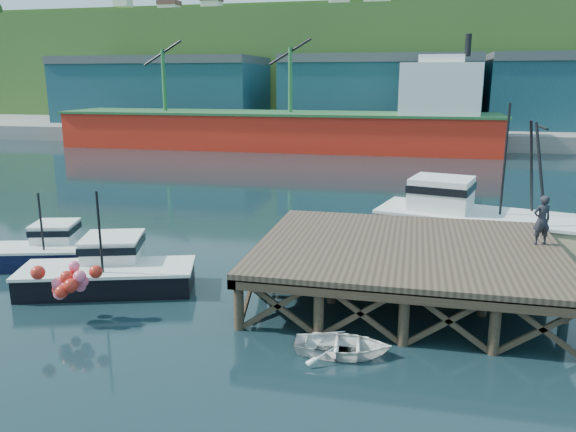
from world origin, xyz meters
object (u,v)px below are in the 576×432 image
(dinghy, at_px, (343,345))
(dockworker, at_px, (542,220))
(boat_navy, at_px, (51,249))
(boat_black, at_px, (109,270))
(trawler, at_px, (484,221))

(dinghy, distance_m, dockworker, 10.36)
(boat_navy, bearing_deg, boat_black, -43.20)
(trawler, distance_m, dockworker, 6.42)
(dinghy, bearing_deg, boat_black, 65.39)
(boat_black, bearing_deg, boat_navy, 135.03)
(boat_navy, distance_m, dinghy, 15.97)
(boat_navy, bearing_deg, dockworker, -12.99)
(dinghy, relative_size, dockworker, 1.54)
(boat_black, xyz_separation_m, dockworker, (17.48, 3.28, 2.33))
(boat_black, distance_m, dockworker, 17.93)
(boat_navy, xyz_separation_m, boat_black, (4.37, -2.29, 0.07))
(boat_black, distance_m, dinghy, 11.08)
(boat_black, bearing_deg, dockworker, -6.74)
(boat_navy, bearing_deg, trawler, 3.46)
(dockworker, bearing_deg, boat_black, -9.13)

